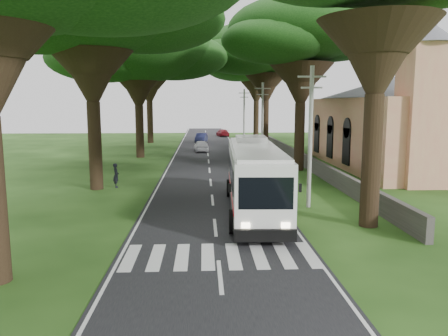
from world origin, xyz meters
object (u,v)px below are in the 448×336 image
object	(u,v)px
coach_bus	(254,176)
distant_car_a	(201,146)
pole_mid	(262,121)
pole_near	(310,135)
church	(401,114)
pedestrian	(116,175)
pole_far	(244,115)
distant_car_b	(201,138)
distant_car_c	(223,133)

from	to	relation	value
coach_bus	distant_car_a	distance (m)	30.45
pole_mid	coach_bus	distance (m)	21.22
pole_near	pole_mid	distance (m)	20.00
church	distant_car_a	world-z (taller)	church
pole_mid	pedestrian	xyz separation A→B (m)	(-12.24, -13.50, -3.31)
pole_near	pedestrian	size ratio (longest dim) A/B	4.62
pole_far	distant_car_b	world-z (taller)	pole_far
pole_far	pole_near	bearing A→B (deg)	-90.00
church	distant_car_c	xyz separation A→B (m)	(-14.86, 38.57, -4.26)
church	pole_near	distance (m)	19.88
church	pole_far	bearing A→B (deg)	116.82
pole_near	pedestrian	xyz separation A→B (m)	(-12.24, 6.50, -3.31)
distant_car_b	distant_car_c	bearing A→B (deg)	80.02
pole_far	pole_mid	bearing A→B (deg)	-90.00
church	distant_car_c	bearing A→B (deg)	111.08
distant_car_a	pedestrian	size ratio (longest dim) A/B	2.37
distant_car_a	pedestrian	distance (m)	23.69
distant_car_b	pedestrian	size ratio (longest dim) A/B	2.43
church	pedestrian	distance (m)	26.53
distant_car_a	distant_car_c	size ratio (longest dim) A/B	0.96
coach_bus	distant_car_a	size ratio (longest dim) A/B	3.03
distant_car_b	distant_car_c	size ratio (longest dim) A/B	0.98
coach_bus	distant_car_b	world-z (taller)	coach_bus
pole_near	distant_car_a	distance (m)	30.29
pole_mid	distant_car_a	world-z (taller)	pole_mid
pole_near	distant_car_a	world-z (taller)	pole_near
church	coach_bus	size ratio (longest dim) A/B	1.93
church	pole_mid	distance (m)	13.16
church	pole_far	distance (m)	27.41
pedestrian	pole_mid	bearing A→B (deg)	-58.04
distant_car_a	distant_car_b	bearing A→B (deg)	-94.53
coach_bus	pedestrian	bearing A→B (deg)	143.07
pole_far	distant_car_a	distance (m)	12.78
pole_far	coach_bus	distance (m)	41.04
pedestrian	coach_bus	bearing A→B (deg)	-145.10
pole_near	pole_far	distance (m)	40.00
church	distant_car_b	xyz separation A→B (m)	(-18.66, 26.67, -4.19)
pole_near	coach_bus	distance (m)	4.03
distant_car_a	pedestrian	xyz separation A→B (m)	(-5.94, -22.93, 0.14)
distant_car_b	pole_near	bearing A→B (deg)	-73.78
pole_mid	pedestrian	world-z (taller)	pole_mid
coach_bus	distant_car_a	xyz separation A→B (m)	(-3.04, 30.27, -1.23)
pole_far	distant_car_c	distance (m)	14.76
coach_bus	church	bearing A→B (deg)	48.71
church	pole_near	bearing A→B (deg)	-128.50
church	distant_car_a	size ratio (longest dim) A/B	5.85
church	pole_mid	world-z (taller)	church
pole_near	church	bearing A→B (deg)	51.50
pole_near	pole_far	world-z (taller)	same
church	distant_car_b	distance (m)	32.82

